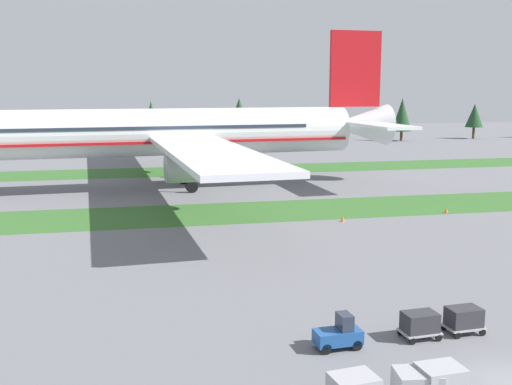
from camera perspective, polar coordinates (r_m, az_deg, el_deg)
name	(u,v)px	position (r m, az deg, el deg)	size (l,w,h in m)	color
ground_plane	(507,380)	(34.30, 22.24, -15.74)	(400.00, 400.00, 0.00)	slate
grass_strip_near	(285,210)	(72.44, 2.67, -1.65)	(320.00, 12.20, 0.01)	#336028
grass_strip_far	(231,170)	(107.56, -2.29, 2.11)	(320.00, 12.20, 0.01)	#336028
airliner	(170,132)	(87.42, -7.93, 5.57)	(66.76, 82.01, 22.51)	silver
baggage_tug	(339,334)	(35.32, 7.69, -12.86)	(2.68, 1.46, 1.97)	#1E4C8E
cargo_dolly_lead	(420,323)	(37.46, 14.92, -11.59)	(2.29, 1.64, 1.55)	#A3A3A8
cargo_dolly_second	(464,318)	(38.95, 18.66, -10.94)	(2.29, 1.64, 1.55)	#A3A3A8
uld_container_1	(440,384)	(30.79, 16.68, -16.63)	(2.00, 1.60, 1.75)	#A3A3A8
taxiway_marker_0	(343,218)	(67.04, 8.02, -2.39)	(0.44, 0.44, 0.66)	orange
taxiway_marker_1	(446,210)	(74.38, 17.18, -1.58)	(0.44, 0.44, 0.54)	orange
distant_tree_line	(191,115)	(154.34, -6.07, 7.10)	(203.15, 11.22, 12.49)	#4C3823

